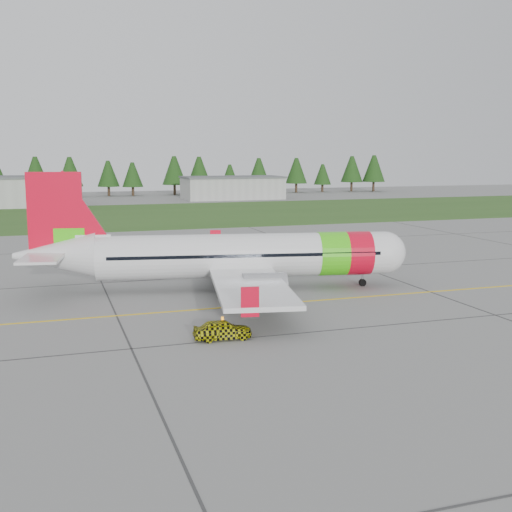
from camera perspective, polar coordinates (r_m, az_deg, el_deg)
name	(u,v)px	position (r m, az deg, el deg)	size (l,w,h in m)	color
ground	(366,327)	(42.19, 9.75, -6.26)	(320.00, 320.00, 0.00)	gray
aircraft	(235,256)	(52.47, -1.86, 0.00)	(31.75, 29.66, 9.68)	silver
follow_me_car	(222,311)	(38.56, -3.00, -4.88)	(1.42, 1.20, 3.53)	#D6D60B
grass_strip	(156,214)	(119.96, -8.85, 3.67)	(320.00, 50.00, 0.03)	#30561E
taxi_guideline	(316,300)	(49.18, 5.40, -3.95)	(120.00, 0.25, 0.02)	gold
hangar_east	(232,188)	(160.35, -2.11, 6.02)	(24.00, 12.00, 5.20)	#A8A8A3
treeline	(121,177)	(175.06, -11.91, 6.88)	(160.00, 8.00, 10.00)	#1C3F14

